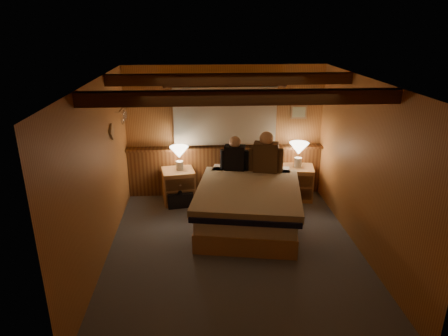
{
  "coord_description": "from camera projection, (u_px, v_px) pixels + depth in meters",
  "views": [
    {
      "loc": [
        -0.47,
        -4.99,
        3.1
      ],
      "look_at": [
        -0.12,
        0.4,
        1.11
      ],
      "focal_mm": 32.0,
      "sensor_mm": 36.0,
      "label": 1
    }
  ],
  "objects": [
    {
      "name": "floor",
      "position": [
        234.0,
        249.0,
        5.77
      ],
      "size": [
        4.2,
        4.2,
        0.0
      ],
      "primitive_type": "plane",
      "color": "#515760",
      "rests_on": "ground"
    },
    {
      "name": "wainscot",
      "position": [
        225.0,
        169.0,
        7.51
      ],
      "size": [
        3.6,
        0.23,
        0.94
      ],
      "color": "brown",
      "rests_on": "wall_back"
    },
    {
      "name": "coat_rail",
      "position": [
        123.0,
        114.0,
        6.57
      ],
      "size": [
        0.05,
        0.55,
        0.24
      ],
      "color": "silver",
      "rests_on": "wall_left"
    },
    {
      "name": "ceiling_beams",
      "position": [
        235.0,
        87.0,
        5.12
      ],
      "size": [
        3.6,
        1.65,
        0.16
      ],
      "color": "#4C2E13",
      "rests_on": "ceiling"
    },
    {
      "name": "framed_print",
      "position": [
        299.0,
        112.0,
        7.26
      ],
      "size": [
        0.3,
        0.04,
        0.25
      ],
      "color": "#AB8355",
      "rests_on": "wall_back"
    },
    {
      "name": "wall_right",
      "position": [
        366.0,
        169.0,
        5.47
      ],
      "size": [
        0.0,
        4.2,
        4.2
      ],
      "primitive_type": "plane",
      "rotation": [
        1.57,
        0.0,
        -1.57
      ],
      "color": "#BE8544",
      "rests_on": "floor"
    },
    {
      "name": "nightstand_left",
      "position": [
        179.0,
        186.0,
        7.22
      ],
      "size": [
        0.63,
        0.59,
        0.61
      ],
      "rotation": [
        0.0,
        0.0,
        0.18
      ],
      "color": "tan",
      "rests_on": "floor"
    },
    {
      "name": "duffel_bag",
      "position": [
        180.0,
        198.0,
        7.1
      ],
      "size": [
        0.48,
        0.33,
        0.32
      ],
      "rotation": [
        0.0,
        0.0,
        0.16
      ],
      "color": "black",
      "rests_on": "floor"
    },
    {
      "name": "ceiling",
      "position": [
        236.0,
        82.0,
        4.94
      ],
      "size": [
        4.2,
        4.2,
        0.0
      ],
      "primitive_type": "plane",
      "rotation": [
        3.14,
        0.0,
        0.0
      ],
      "color": "#BE9447",
      "rests_on": "wall_back"
    },
    {
      "name": "nightstand_right",
      "position": [
        297.0,
        183.0,
        7.36
      ],
      "size": [
        0.63,
        0.59,
        0.61
      ],
      "rotation": [
        0.0,
        0.0,
        -0.17
      ],
      "color": "tan",
      "rests_on": "floor"
    },
    {
      "name": "lamp_right",
      "position": [
        299.0,
        150.0,
        7.16
      ],
      "size": [
        0.35,
        0.35,
        0.46
      ],
      "color": "silver",
      "rests_on": "nightstand_right"
    },
    {
      "name": "curtain_window",
      "position": [
        225.0,
        115.0,
        7.15
      ],
      "size": [
        2.18,
        0.09,
        1.11
      ],
      "color": "#4C2E13",
      "rests_on": "wall_back"
    },
    {
      "name": "person_right",
      "position": [
        266.0,
        155.0,
        6.75
      ],
      "size": [
        0.58,
        0.32,
        0.73
      ],
      "rotation": [
        0.0,
        0.0,
        -0.24
      ],
      "color": "#452F1B",
      "rests_on": "bed"
    },
    {
      "name": "bed",
      "position": [
        248.0,
        205.0,
        6.35
      ],
      "size": [
        1.86,
        2.24,
        0.69
      ],
      "rotation": [
        0.0,
        0.0,
        -0.17
      ],
      "color": "tan",
      "rests_on": "floor"
    },
    {
      "name": "wall_front",
      "position": [
        257.0,
        259.0,
        3.39
      ],
      "size": [
        3.6,
        0.0,
        3.6
      ],
      "primitive_type": "plane",
      "rotation": [
        -1.57,
        0.0,
        0.0
      ],
      "color": "#BE8544",
      "rests_on": "floor"
    },
    {
      "name": "person_left",
      "position": [
        235.0,
        156.0,
        6.85
      ],
      "size": [
        0.5,
        0.27,
        0.62
      ],
      "rotation": [
        0.0,
        0.0,
        -0.21
      ],
      "color": "black",
      "rests_on": "bed"
    },
    {
      "name": "wall_back",
      "position": [
        225.0,
        132.0,
        7.32
      ],
      "size": [
        3.6,
        0.0,
        3.6
      ],
      "primitive_type": "plane",
      "rotation": [
        1.57,
        0.0,
        0.0
      ],
      "color": "#BE8544",
      "rests_on": "floor"
    },
    {
      "name": "lamp_left",
      "position": [
        179.0,
        154.0,
        7.02
      ],
      "size": [
        0.33,
        0.33,
        0.43
      ],
      "color": "silver",
      "rests_on": "nightstand_left"
    },
    {
      "name": "wall_left",
      "position": [
        99.0,
        175.0,
        5.25
      ],
      "size": [
        0.0,
        4.2,
        4.2
      ],
      "primitive_type": "plane",
      "rotation": [
        1.57,
        0.0,
        1.57
      ],
      "color": "#BE8544",
      "rests_on": "floor"
    }
  ]
}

